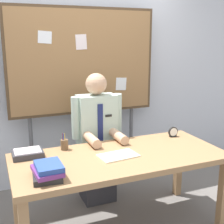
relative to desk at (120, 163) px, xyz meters
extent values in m
cube|color=silver|center=(0.00, 1.24, 0.69)|extent=(6.40, 0.08, 2.70)
cube|color=#9E754C|center=(0.00, 0.00, 0.06)|extent=(1.87, 0.83, 0.05)
cube|color=#9E754C|center=(0.88, -0.35, -0.32)|extent=(0.07, 0.07, 0.69)
cube|color=#9E754C|center=(-0.88, 0.35, -0.32)|extent=(0.07, 0.07, 0.69)
cube|color=#9E754C|center=(0.88, 0.35, -0.32)|extent=(0.07, 0.07, 0.69)
cube|color=#2D2D33|center=(0.00, 0.61, -0.44)|extent=(0.34, 0.30, 0.44)
cube|color=#B2CCBC|center=(0.00, 0.61, 0.15)|extent=(0.40, 0.22, 0.74)
sphere|color=tan|center=(0.00, 0.61, 0.63)|extent=(0.22, 0.22, 0.22)
cylinder|color=#B2CCBC|center=(-0.23, 0.59, 0.30)|extent=(0.09, 0.09, 0.43)
cylinder|color=#B2CCBC|center=(0.23, 0.59, 0.30)|extent=(0.09, 0.09, 0.43)
cylinder|color=tan|center=(-0.14, 0.35, 0.13)|extent=(0.09, 0.30, 0.09)
cylinder|color=tan|center=(0.14, 0.35, 0.13)|extent=(0.09, 0.30, 0.09)
cube|color=navy|center=(0.00, 0.50, 0.20)|extent=(0.06, 0.01, 0.48)
cube|color=black|center=(0.09, 0.50, 0.31)|extent=(0.07, 0.01, 0.02)
cube|color=#4C3823|center=(0.00, 1.04, 0.83)|extent=(1.71, 0.05, 1.19)
cube|color=olive|center=(0.00, 1.03, 0.83)|extent=(1.65, 0.04, 1.13)
cylinder|color=#59595E|center=(-0.63, 1.07, -0.20)|extent=(0.04, 0.04, 0.92)
cylinder|color=#59595E|center=(0.63, 1.07, -0.20)|extent=(0.04, 0.04, 0.92)
cube|color=silver|center=(-0.03, 1.00, 1.04)|extent=(0.13, 0.00, 0.17)
cube|color=white|center=(-0.43, 1.00, 1.09)|extent=(0.15, 0.00, 0.14)
cube|color=white|center=(0.45, 1.00, 0.55)|extent=(0.14, 0.00, 0.16)
cube|color=#262626|center=(-0.68, -0.21, 0.10)|extent=(0.23, 0.28, 0.04)
cube|color=#72337F|center=(-0.67, -0.21, 0.14)|extent=(0.21, 0.28, 0.03)
cube|color=#2D4C99|center=(-0.66, -0.21, 0.17)|extent=(0.19, 0.24, 0.04)
cube|color=#F4EFCC|center=(-0.02, -0.02, 0.09)|extent=(0.35, 0.23, 0.01)
cylinder|color=black|center=(0.72, 0.26, 0.13)|extent=(0.11, 0.02, 0.11)
cylinder|color=white|center=(0.72, 0.25, 0.13)|extent=(0.09, 0.00, 0.09)
cube|color=black|center=(0.72, 0.26, 0.09)|extent=(0.07, 0.04, 0.01)
cylinder|color=brown|center=(-0.42, 0.32, 0.13)|extent=(0.07, 0.07, 0.09)
cylinder|color=#263399|center=(-0.43, 0.31, 0.17)|extent=(0.01, 0.01, 0.15)
cylinder|color=maroon|center=(-0.43, 0.32, 0.17)|extent=(0.01, 0.01, 0.15)
cylinder|color=gold|center=(-0.42, 0.31, 0.17)|extent=(0.01, 0.01, 0.15)
cube|color=#333338|center=(-0.76, 0.27, 0.11)|extent=(0.26, 0.20, 0.05)
cube|color=silver|center=(-0.76, 0.27, 0.13)|extent=(0.22, 0.17, 0.01)
camera|label=1|loc=(-1.01, -2.28, 1.08)|focal=48.44mm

